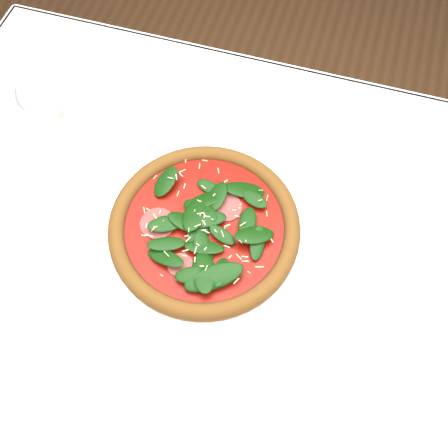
% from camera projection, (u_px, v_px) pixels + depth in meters
% --- Properties ---
extents(ground, '(6.00, 6.00, 0.00)m').
position_uv_depth(ground, '(235.00, 358.00, 1.44)').
color(ground, brown).
rests_on(ground, ground).
extents(dining_table, '(1.21, 0.81, 0.75)m').
position_uv_depth(dining_table, '(242.00, 279.00, 0.86)').
color(dining_table, white).
rests_on(dining_table, ground).
extents(plate, '(0.34, 0.34, 0.01)m').
position_uv_depth(plate, '(205.00, 231.00, 0.78)').
color(plate, white).
rests_on(plate, dining_table).
extents(pizza, '(0.39, 0.39, 0.04)m').
position_uv_depth(pizza, '(204.00, 226.00, 0.76)').
color(pizza, '#925A23').
rests_on(pizza, plate).
extents(wine_glass, '(0.08, 0.08, 0.19)m').
position_uv_depth(wine_glass, '(46.00, 103.00, 0.73)').
color(wine_glass, white).
rests_on(wine_glass, dining_table).
extents(fork, '(0.09, 0.13, 0.00)m').
position_uv_depth(fork, '(35.00, 430.00, 0.64)').
color(fork, silver).
rests_on(fork, napkin).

